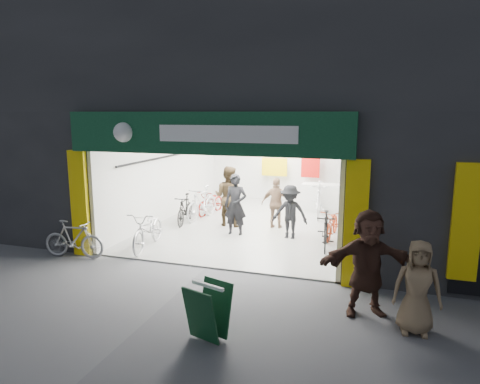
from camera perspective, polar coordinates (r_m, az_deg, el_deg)
The scene contains 17 objects.
ground at distance 9.89m, azimuth -4.64°, elevation -10.08°, with size 60.00×60.00×0.00m, color #56565B.
building at distance 13.82m, azimuth 6.85°, elevation 13.93°, with size 17.00×10.27×8.00m.
bike_left_front at distance 11.32m, azimuth -12.10°, elevation -4.90°, with size 0.68×1.95×1.02m, color silver.
bike_left_midfront at distance 13.57m, azimuth -7.34°, elevation -2.33°, with size 0.45×1.59×0.95m, color black.
bike_left_midback at distance 14.80m, azimuth -3.90°, elevation -1.38°, with size 0.57×1.63×0.86m, color maroon.
bike_left_back at distance 14.06m, azimuth -5.09°, elevation -1.51°, with size 0.52×1.85×1.11m, color silver.
bike_right_front at distance 11.30m, azimuth 11.36°, elevation -5.08°, with size 0.45×1.59×0.96m, color black.
bike_right_mid at distance 12.29m, azimuth 12.25°, elevation -4.14°, with size 0.55×1.59×0.83m, color #9A2A0E.
bike_right_back at distance 14.66m, azimuth 10.49°, elevation -0.99°, with size 0.56×1.98×1.19m, color silver.
parked_bike at distance 11.15m, azimuth -21.29°, elevation -5.88°, with size 0.44×1.55×0.93m, color #A5A5A9.
customer_a at distance 12.14m, azimuth -0.60°, elevation -1.77°, with size 0.65×0.43×1.78m, color black.
customer_b at distance 13.14m, azimuth -1.55°, elevation -0.61°, with size 0.91×0.71×1.88m, color #3D2E1B.
customer_c at distance 11.86m, azimuth 6.68°, elevation -2.76°, with size 0.99×0.57×1.53m, color black.
customer_d at distance 12.89m, azimuth 4.89°, elevation -1.57°, with size 0.92×0.38×1.57m, color #86664E.
pedestrian_near at distance 7.46m, azimuth 22.57°, elevation -11.65°, with size 0.75×0.49×1.53m, color #7C6348.
pedestrian_far at distance 7.77m, azimuth 16.64°, elevation -9.05°, with size 1.73×0.55×1.87m, color #3C241B.
sandwich_board at distance 6.85m, azimuth -4.27°, elevation -15.43°, with size 0.71×0.73×0.88m.
Camera 1 is at (3.57, -8.55, 3.48)m, focal length 32.00 mm.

